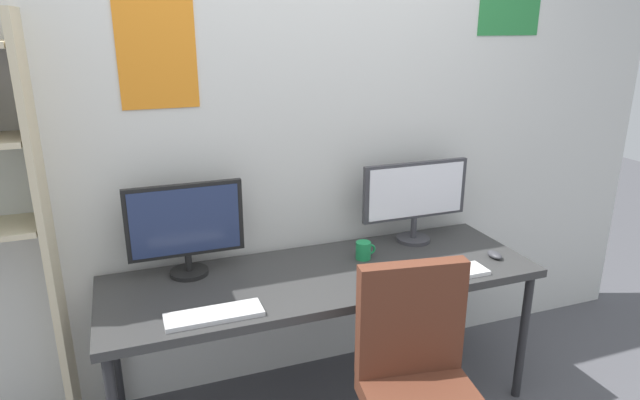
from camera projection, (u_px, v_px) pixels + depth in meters
wall_back at (295, 140)px, 2.81m from camera, size 4.45×0.11×2.60m
desk at (324, 283)px, 2.63m from camera, size 2.05×0.68×0.74m
monitor_left at (186, 226)px, 2.53m from camera, size 0.53×0.18×0.44m
monitor_right at (415, 195)px, 2.92m from camera, size 0.60×0.18×0.44m
keyboard_left at (214, 315)px, 2.22m from camera, size 0.39×0.13×0.02m
keyboard_right at (452, 273)px, 2.59m from camera, size 0.35×0.13×0.02m
mouse_left_side at (381, 286)px, 2.45m from camera, size 0.06×0.10×0.03m
mouse_right_side at (495, 255)px, 2.78m from camera, size 0.06×0.10×0.03m
coffee_mug at (364, 250)px, 2.76m from camera, size 0.11×0.08×0.09m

